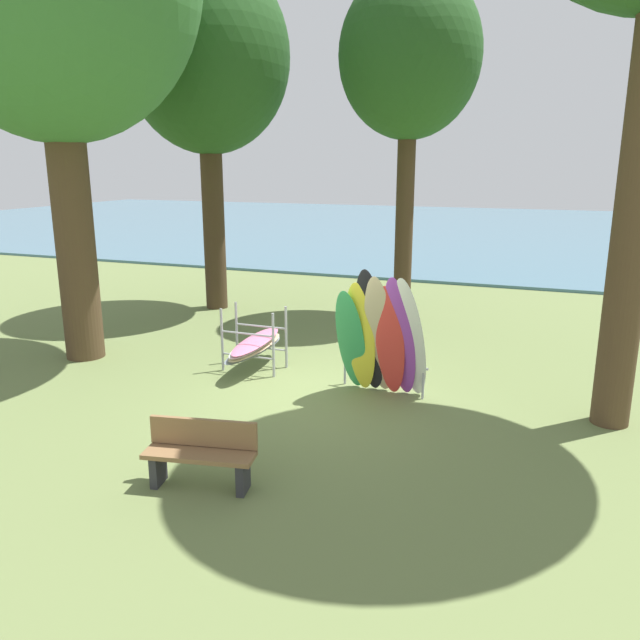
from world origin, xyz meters
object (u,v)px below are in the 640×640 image
Objects in this scene: board_storage_rack at (255,345)px; park_bench at (201,452)px; tree_mid_behind at (410,59)px; leaning_board_pile at (381,338)px; tree_far_left_back at (207,59)px.

board_storage_rack is 4.59m from park_bench.
park_bench is at bearing -71.97° from board_storage_rack.
tree_mid_behind is at bearing 88.57° from park_bench.
tree_mid_behind is 3.70× the size of leaning_board_pile.
board_storage_rack is at bearing -107.03° from tree_mid_behind.
leaning_board_pile is (6.12, -5.06, -5.50)m from tree_far_left_back.
board_storage_rack is (-1.66, -5.43, -5.93)m from tree_mid_behind.
leaning_board_pile is at bearing 71.29° from park_bench.
tree_mid_behind is at bearing 10.64° from tree_far_left_back.
tree_far_left_back is at bearing 118.69° from park_bench.
board_storage_rack reaches higher than park_bench.
leaning_board_pile is 2.82m from board_storage_rack.
leaning_board_pile reaches higher than board_storage_rack.
leaning_board_pile is at bearing -39.59° from tree_far_left_back.
tree_far_left_back is 8.28m from board_storage_rack.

